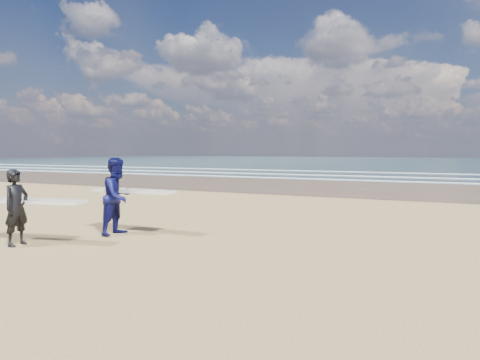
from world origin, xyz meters
The scene contains 2 objects.
surfer_near centered at (0.07, -0.18, 0.85)m, with size 2.26×1.17×1.65m.
surfer_far centered at (1.20, 1.66, 0.95)m, with size 2.21×1.09×1.88m.
Camera 1 is at (8.30, -6.45, 2.06)m, focal length 32.00 mm.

